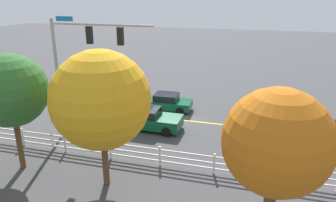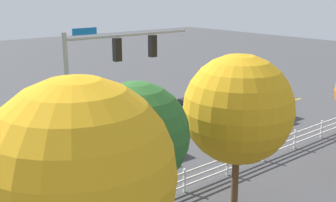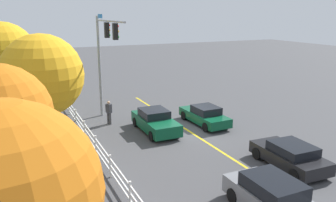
{
  "view_description": "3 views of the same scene",
  "coord_description": "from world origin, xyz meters",
  "px_view_note": "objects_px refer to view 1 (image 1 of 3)",
  "views": [
    {
      "loc": [
        -6.04,
        20.84,
        8.92
      ],
      "look_at": [
        -0.49,
        1.17,
        1.81
      ],
      "focal_mm": 33.84,
      "sensor_mm": 36.0,
      "label": 1
    },
    {
      "loc": [
        13.12,
        19.62,
        9.01
      ],
      "look_at": [
        -1.72,
        1.66,
        2.84
      ],
      "focal_mm": 44.75,
      "sensor_mm": 36.0,
      "label": 2
    },
    {
      "loc": [
        -19.21,
        10.42,
        7.67
      ],
      "look_at": [
        -0.22,
        1.53,
        2.24
      ],
      "focal_mm": 36.73,
      "sensor_mm": 36.0,
      "label": 3
    }
  ],
  "objects_px": {
    "tree_3": "(10,91)",
    "pedestrian": "(94,125)",
    "tree_2": "(277,143)",
    "car_3": "(323,135)",
    "car_1": "(148,119)",
    "tree_0": "(101,100)",
    "car_2": "(164,102)",
    "car_0": "(268,110)"
  },
  "relations": [
    {
      "from": "tree_3",
      "to": "pedestrian",
      "type": "bearing_deg",
      "value": -115.05
    },
    {
      "from": "tree_2",
      "to": "tree_3",
      "type": "xyz_separation_m",
      "value": [
        12.39,
        -2.27,
        0.05
      ]
    },
    {
      "from": "car_3",
      "to": "tree_3",
      "type": "height_order",
      "value": "tree_3"
    },
    {
      "from": "car_1",
      "to": "tree_0",
      "type": "height_order",
      "value": "tree_0"
    },
    {
      "from": "car_3",
      "to": "tree_0",
      "type": "height_order",
      "value": "tree_0"
    },
    {
      "from": "car_3",
      "to": "tree_3",
      "type": "xyz_separation_m",
      "value": [
        15.79,
        6.93,
        3.55
      ]
    },
    {
      "from": "car_1",
      "to": "pedestrian",
      "type": "relative_size",
      "value": 2.66
    },
    {
      "from": "car_2",
      "to": "tree_2",
      "type": "bearing_deg",
      "value": 119.52
    },
    {
      "from": "car_1",
      "to": "tree_0",
      "type": "bearing_deg",
      "value": -87.61
    },
    {
      "from": "tree_2",
      "to": "car_0",
      "type": "bearing_deg",
      "value": -91.28
    },
    {
      "from": "car_2",
      "to": "pedestrian",
      "type": "height_order",
      "value": "pedestrian"
    },
    {
      "from": "car_0",
      "to": "pedestrian",
      "type": "relative_size",
      "value": 2.48
    },
    {
      "from": "car_0",
      "to": "car_2",
      "type": "relative_size",
      "value": 0.95
    },
    {
      "from": "car_3",
      "to": "tree_2",
      "type": "relative_size",
      "value": 0.76
    },
    {
      "from": "car_0",
      "to": "tree_2",
      "type": "distance_m",
      "value": 13.43
    },
    {
      "from": "tree_3",
      "to": "car_3",
      "type": "bearing_deg",
      "value": -156.31
    },
    {
      "from": "car_1",
      "to": "tree_2",
      "type": "bearing_deg",
      "value": -48.72
    },
    {
      "from": "car_1",
      "to": "tree_3",
      "type": "relative_size",
      "value": 0.73
    },
    {
      "from": "car_0",
      "to": "tree_0",
      "type": "relative_size",
      "value": 0.63
    },
    {
      "from": "car_1",
      "to": "car_3",
      "type": "xyz_separation_m",
      "value": [
        -11.01,
        -0.31,
        0.03
      ]
    },
    {
      "from": "car_1",
      "to": "pedestrian",
      "type": "bearing_deg",
      "value": -139.2
    },
    {
      "from": "car_2",
      "to": "tree_3",
      "type": "distance_m",
      "value": 12.01
    },
    {
      "from": "car_0",
      "to": "tree_3",
      "type": "distance_m",
      "value": 16.96
    },
    {
      "from": "pedestrian",
      "to": "tree_0",
      "type": "xyz_separation_m",
      "value": [
        -2.98,
        4.42,
        3.39
      ]
    },
    {
      "from": "car_0",
      "to": "car_1",
      "type": "bearing_deg",
      "value": 29.17
    },
    {
      "from": "car_3",
      "to": "tree_0",
      "type": "xyz_separation_m",
      "value": [
        10.81,
        7.08,
        3.59
      ]
    },
    {
      "from": "pedestrian",
      "to": "tree_0",
      "type": "distance_m",
      "value": 6.32
    },
    {
      "from": "car_0",
      "to": "tree_2",
      "type": "height_order",
      "value": "tree_2"
    },
    {
      "from": "car_1",
      "to": "tree_0",
      "type": "xyz_separation_m",
      "value": [
        -0.2,
        6.77,
        3.62
      ]
    },
    {
      "from": "car_0",
      "to": "pedestrian",
      "type": "distance_m",
      "value": 12.45
    },
    {
      "from": "car_1",
      "to": "car_2",
      "type": "relative_size",
      "value": 1.02
    },
    {
      "from": "car_0",
      "to": "car_3",
      "type": "distance_m",
      "value": 4.87
    },
    {
      "from": "pedestrian",
      "to": "tree_2",
      "type": "height_order",
      "value": "tree_2"
    },
    {
      "from": "car_0",
      "to": "car_1",
      "type": "xyz_separation_m",
      "value": [
        7.9,
        4.05,
        0.05
      ]
    },
    {
      "from": "car_2",
      "to": "car_3",
      "type": "bearing_deg",
      "value": 161.22
    },
    {
      "from": "car_3",
      "to": "pedestrian",
      "type": "height_order",
      "value": "pedestrian"
    },
    {
      "from": "tree_0",
      "to": "tree_2",
      "type": "height_order",
      "value": "tree_0"
    },
    {
      "from": "car_3",
      "to": "tree_2",
      "type": "height_order",
      "value": "tree_2"
    },
    {
      "from": "pedestrian",
      "to": "tree_3",
      "type": "distance_m",
      "value": 5.79
    },
    {
      "from": "car_2",
      "to": "pedestrian",
      "type": "relative_size",
      "value": 2.6
    },
    {
      "from": "car_3",
      "to": "tree_2",
      "type": "xyz_separation_m",
      "value": [
        3.4,
        9.2,
        3.5
      ]
    },
    {
      "from": "car_3",
      "to": "tree_3",
      "type": "relative_size",
      "value": 0.76
    }
  ]
}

